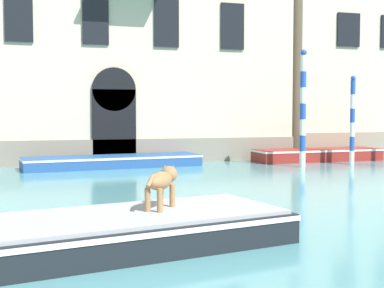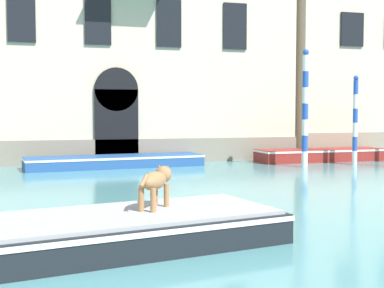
{
  "view_description": "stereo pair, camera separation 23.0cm",
  "coord_description": "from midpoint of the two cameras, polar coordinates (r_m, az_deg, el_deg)",
  "views": [
    {
      "loc": [
        0.31,
        -0.88,
        2.16
      ],
      "look_at": [
        4.78,
        14.22,
        1.2
      ],
      "focal_mm": 50.0,
      "sensor_mm": 36.0,
      "label": 1
    },
    {
      "loc": [
        0.53,
        -0.95,
        2.16
      ],
      "look_at": [
        4.78,
        14.22,
        1.2
      ],
      "focal_mm": 50.0,
      "sensor_mm": 36.0,
      "label": 2
    }
  ],
  "objects": [
    {
      "name": "mooring_pole_2",
      "position": [
        22.56,
        17.3,
        2.46
      ],
      "size": [
        0.2,
        0.2,
        3.61
      ],
      "color": "white",
      "rests_on": "ground_plane"
    },
    {
      "name": "boat_moored_near_palazzo",
      "position": [
        20.94,
        -7.88,
        -1.81
      ],
      "size": [
        7.01,
        2.43,
        0.45
      ],
      "rotation": [
        0.0,
        0.0,
        0.11
      ],
      "color": "#234C8C",
      "rests_on": "ground_plane"
    },
    {
      "name": "mooring_pole_0",
      "position": [
        21.13,
        12.29,
        3.77
      ],
      "size": [
        0.24,
        0.24,
        4.55
      ],
      "color": "white",
      "rests_on": "ground_plane"
    },
    {
      "name": "boat_moored_far",
      "position": [
        23.98,
        13.83,
        -1.11
      ],
      "size": [
        5.82,
        1.72,
        0.53
      ],
      "rotation": [
        0.0,
        0.0,
        0.03
      ],
      "color": "maroon",
      "rests_on": "ground_plane"
    },
    {
      "name": "dog_on_deck",
      "position": [
        8.97,
        -3.13,
        -3.96
      ],
      "size": [
        0.71,
        0.91,
        0.71
      ],
      "rotation": [
        0.0,
        0.0,
        0.94
      ],
      "color": "#997047",
      "rests_on": "boat_foreground"
    },
    {
      "name": "boat_foreground",
      "position": [
        8.51,
        -10.88,
        -9.29
      ],
      "size": [
        6.77,
        3.47,
        0.54
      ],
      "rotation": [
        0.0,
        0.0,
        0.2
      ],
      "color": "black",
      "rests_on": "ground_plane"
    }
  ]
}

